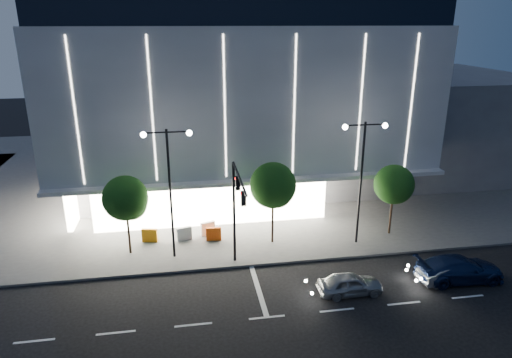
{
  "coord_description": "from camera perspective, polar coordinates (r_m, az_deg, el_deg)",
  "views": [
    {
      "loc": [
        -2.02,
        -22.16,
        15.35
      ],
      "look_at": [
        2.82,
        7.15,
        5.0
      ],
      "focal_mm": 32.0,
      "sensor_mm": 36.0,
      "label": 1
    }
  ],
  "objects": [
    {
      "name": "tree_right",
      "position": [
        34.77,
        16.86,
        -0.9
      ],
      "size": [
        2.91,
        2.91,
        5.51
      ],
      "color": "black",
      "rests_on": "ground"
    },
    {
      "name": "street_lamp_east",
      "position": [
        32.02,
        13.12,
        1.64
      ],
      "size": [
        3.16,
        0.36,
        9.0
      ],
      "color": "black",
      "rests_on": "ground"
    },
    {
      "name": "annex_building",
      "position": [
        54.98,
        21.63,
        7.01
      ],
      "size": [
        16.0,
        20.0,
        10.0
      ],
      "primitive_type": "cube",
      "color": "#4C4C51",
      "rests_on": "ground"
    },
    {
      "name": "street_lamp_west",
      "position": [
        29.7,
        -10.79,
        0.42
      ],
      "size": [
        3.16,
        0.36,
        9.0
      ],
      "color": "black",
      "rests_on": "ground"
    },
    {
      "name": "barrier_d",
      "position": [
        33.87,
        -8.97,
        -6.77
      ],
      "size": [
        1.13,
        0.54,
        1.0
      ],
      "primitive_type": "cube",
      "rotation": [
        0.0,
        0.0,
        0.27
      ],
      "color": "#BCBCBC",
      "rests_on": "sidewalk_museum"
    },
    {
      "name": "barrier_b",
      "position": [
        34.49,
        -6.03,
        -6.13
      ],
      "size": [
        1.12,
        0.59,
        1.0
      ],
      "primitive_type": "cube",
      "rotation": [
        0.0,
        0.0,
        0.32
      ],
      "color": "silver",
      "rests_on": "sidewalk_museum"
    },
    {
      "name": "traffic_mast",
      "position": [
        27.67,
        -2.44,
        -2.71
      ],
      "size": [
        0.33,
        5.89,
        7.07
      ],
      "color": "black",
      "rests_on": "ground"
    },
    {
      "name": "car_third",
      "position": [
        31.46,
        24.09,
        -10.21
      ],
      "size": [
        5.49,
        2.42,
        1.57
      ],
      "primitive_type": "imported",
      "rotation": [
        0.0,
        0.0,
        1.53
      ],
      "color": "#122046",
      "rests_on": "ground"
    },
    {
      "name": "car_lead",
      "position": [
        28.14,
        11.68,
        -12.72
      ],
      "size": [
        3.88,
        1.6,
        1.31
      ],
      "primitive_type": "imported",
      "rotation": [
        0.0,
        0.0,
        1.58
      ],
      "color": "#929699",
      "rests_on": "ground"
    },
    {
      "name": "tree_mid",
      "position": [
        31.77,
        2.18,
        -1.09
      ],
      "size": [
        3.25,
        3.25,
        6.15
      ],
      "color": "black",
      "rests_on": "ground"
    },
    {
      "name": "car_second",
      "position": [
        31.08,
        22.79,
        -10.73
      ],
      "size": [
        3.92,
        1.82,
        1.24
      ],
      "primitive_type": "imported",
      "rotation": [
        0.0,
        0.0,
        1.71
      ],
      "color": "#9FA2A6",
      "rests_on": "ground"
    },
    {
      "name": "tree_left",
      "position": [
        31.54,
        -15.95,
        -2.59
      ],
      "size": [
        3.02,
        3.02,
        5.72
      ],
      "color": "black",
      "rests_on": "ground"
    },
    {
      "name": "sidewalk_museum",
      "position": [
        49.12,
        -0.7,
        1.09
      ],
      "size": [
        70.0,
        40.0,
        0.15
      ],
      "primitive_type": "cube",
      "color": "#474747",
      "rests_on": "ground"
    },
    {
      "name": "ground",
      "position": [
        27.03,
        -3.56,
        -15.43
      ],
      "size": [
        160.0,
        160.0,
        0.0
      ],
      "primitive_type": "plane",
      "color": "black",
      "rests_on": "ground"
    },
    {
      "name": "barrier_c",
      "position": [
        33.57,
        -5.31,
        -6.85
      ],
      "size": [
        1.12,
        0.35,
        1.0
      ],
      "primitive_type": "cube",
      "rotation": [
        0.0,
        0.0,
        -0.09
      ],
      "color": "#EB4E0D",
      "rests_on": "sidewalk_museum"
    },
    {
      "name": "museum",
      "position": [
        45.15,
        -3.01,
        11.45
      ],
      "size": [
        30.0,
        25.8,
        18.0
      ],
      "color": "#4C4C51",
      "rests_on": "ground"
    },
    {
      "name": "barrier_a",
      "position": [
        34.09,
        -13.16,
        -6.88
      ],
      "size": [
        1.13,
        0.46,
        1.0
      ],
      "primitive_type": "cube",
      "rotation": [
        0.0,
        0.0,
        -0.19
      ],
      "color": "#C76D0B",
      "rests_on": "sidewalk_museum"
    }
  ]
}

